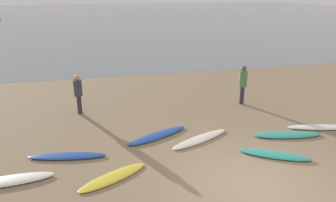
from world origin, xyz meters
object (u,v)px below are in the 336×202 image
object	(u,v)px
surfboard_7	(287,135)
surfboard_3	(113,177)
surfboard_4	(158,135)
surfboard_6	(274,155)
surfboard_2	(68,156)
surfboard_5	(200,139)
surfboard_8	(321,127)
person_0	(78,91)
person_1	(243,82)
surfboard_1	(7,181)

from	to	relation	value
surfboard_7	surfboard_3	bearing A→B (deg)	-157.67
surfboard_4	surfboard_6	world-z (taller)	surfboard_6
surfboard_2	surfboard_6	distance (m)	6.25
surfboard_5	surfboard_7	bearing A→B (deg)	-32.99
surfboard_5	surfboard_7	world-z (taller)	surfboard_7
surfboard_4	surfboard_6	size ratio (longest dim) A/B	1.15
surfboard_2	surfboard_7	distance (m)	7.29
surfboard_8	surfboard_7	bearing A→B (deg)	-156.96
surfboard_5	surfboard_6	bearing A→B (deg)	-66.55
surfboard_2	surfboard_6	world-z (taller)	surfboard_6
surfboard_6	person_0	bearing A→B (deg)	169.52
surfboard_4	surfboard_5	distance (m)	1.46
surfboard_6	surfboard_8	size ratio (longest dim) A/B	0.85
surfboard_6	person_1	bearing A→B (deg)	107.04
surfboard_2	surfboard_8	world-z (taller)	surfboard_8
surfboard_3	surfboard_6	bearing A→B (deg)	-28.61
surfboard_6	surfboard_2	bearing A→B (deg)	-162.13
surfboard_2	surfboard_6	size ratio (longest dim) A/B	1.10
surfboard_2	person_0	xyz separation A→B (m)	(0.33, 3.67, 0.92)
surfboard_7	person_1	xyz separation A→B (m)	(-0.06, 3.43, 0.97)
surfboard_1	surfboard_5	bearing A→B (deg)	8.37
surfboard_6	surfboard_8	world-z (taller)	surfboard_6
surfboard_6	person_0	distance (m)	7.73
surfboard_3	surfboard_4	world-z (taller)	surfboard_4
surfboard_7	surfboard_1	bearing A→B (deg)	-164.11
surfboard_3	person_1	size ratio (longest dim) A/B	1.22
surfboard_2	surfboard_4	world-z (taller)	surfboard_4
surfboard_2	surfboard_6	xyz separation A→B (m)	(6.09, -1.41, 0.00)
surfboard_3	surfboard_6	distance (m)	4.85
surfboard_8	person_1	bearing A→B (deg)	130.73
surfboard_6	surfboard_7	distance (m)	1.69
surfboard_1	surfboard_3	bearing A→B (deg)	-12.97
surfboard_5	person_1	size ratio (longest dim) A/B	1.42
person_0	person_1	distance (m)	6.92
surfboard_1	person_0	xyz separation A→B (m)	(1.79, 4.70, 0.91)
surfboard_2	surfboard_8	xyz separation A→B (m)	(8.86, 0.04, 0.00)
surfboard_8	person_1	world-z (taller)	person_1
surfboard_2	surfboard_8	size ratio (longest dim) A/B	0.94
surfboard_3	surfboard_5	bearing A→B (deg)	-0.63
surfboard_4	surfboard_6	bearing A→B (deg)	-60.59
surfboard_8	surfboard_4	bearing A→B (deg)	-173.52
surfboard_8	surfboard_3	bearing A→B (deg)	-155.14
surfboard_1	person_1	world-z (taller)	person_1
surfboard_8	person_0	world-z (taller)	person_0
surfboard_1	surfboard_7	size ratio (longest dim) A/B	1.00
surfboard_5	surfboard_8	distance (m)	4.59
surfboard_6	surfboard_1	bearing A→B (deg)	-151.99
surfboard_3	surfboard_6	world-z (taller)	surfboard_6
surfboard_6	person_0	world-z (taller)	person_0
surfboard_1	person_0	distance (m)	5.11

